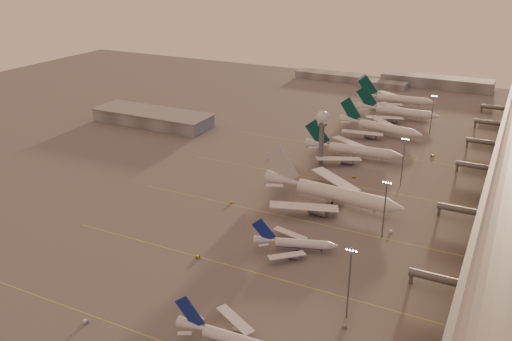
% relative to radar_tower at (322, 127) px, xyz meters
% --- Properties ---
extents(ground, '(700.00, 700.00, 0.00)m').
position_rel_radar_tower_xyz_m(ground, '(-5.00, -120.00, -20.95)').
color(ground, '#4D4A4A').
rests_on(ground, ground).
extents(taxiway_markings, '(180.00, 185.25, 0.02)m').
position_rel_radar_tower_xyz_m(taxiway_markings, '(25.00, -64.00, -20.94)').
color(taxiway_markings, gold).
rests_on(taxiway_markings, ground).
extents(hangar, '(82.00, 27.00, 8.50)m').
position_rel_radar_tower_xyz_m(hangar, '(-125.00, 20.00, -16.63)').
color(hangar, slate).
rests_on(hangar, ground).
extents(radar_tower, '(6.40, 6.40, 31.10)m').
position_rel_radar_tower_xyz_m(radar_tower, '(0.00, 0.00, 0.00)').
color(radar_tower, '#5B5E63').
rests_on(radar_tower, ground).
extents(mast_a, '(3.60, 0.56, 25.00)m').
position_rel_radar_tower_xyz_m(mast_a, '(53.00, -120.00, -7.21)').
color(mast_a, '#5B5E63').
rests_on(mast_a, ground).
extents(mast_b, '(3.60, 0.56, 25.00)m').
position_rel_radar_tower_xyz_m(mast_b, '(50.00, -65.00, -7.21)').
color(mast_b, '#5B5E63').
rests_on(mast_b, ground).
extents(mast_c, '(3.60, 0.56, 25.00)m').
position_rel_radar_tower_xyz_m(mast_c, '(45.00, -10.00, -7.21)').
color(mast_c, '#5B5E63').
rests_on(mast_c, ground).
extents(mast_d, '(3.60, 0.56, 25.00)m').
position_rel_radar_tower_xyz_m(mast_d, '(43.00, 80.00, -7.21)').
color(mast_d, '#5B5E63').
rests_on(mast_d, ground).
extents(distant_horizon, '(165.00, 37.50, 9.00)m').
position_rel_radar_tower_xyz_m(distant_horizon, '(-2.38, 205.14, -17.06)').
color(distant_horizon, slate).
rests_on(distant_horizon, ground).
extents(narrowbody_near, '(35.19, 28.07, 13.75)m').
position_rel_radar_tower_xyz_m(narrowbody_near, '(27.26, -148.40, -18.17)').
color(narrowbody_near, silver).
rests_on(narrowbody_near, ground).
extents(narrowbody_mid, '(31.81, 24.96, 12.89)m').
position_rel_radar_tower_xyz_m(narrowbody_mid, '(22.98, -89.51, -18.34)').
color(narrowbody_mid, silver).
rests_on(narrowbody_mid, ground).
extents(widebody_white, '(67.43, 53.86, 23.71)m').
position_rel_radar_tower_xyz_m(widebody_white, '(21.94, -44.68, -16.84)').
color(widebody_white, silver).
rests_on(widebody_white, ground).
extents(greentail_a, '(54.75, 44.08, 19.88)m').
position_rel_radar_tower_xyz_m(greentail_a, '(12.81, 16.72, -17.44)').
color(greentail_a, silver).
rests_on(greentail_a, ground).
extents(greentail_b, '(55.58, 44.46, 20.40)m').
position_rel_radar_tower_xyz_m(greentail_b, '(15.49, 63.99, -17.35)').
color(greentail_b, silver).
rests_on(greentail_b, ground).
extents(greentail_c, '(56.91, 46.00, 20.69)m').
position_rel_radar_tower_xyz_m(greentail_c, '(16.78, 103.25, -17.30)').
color(greentail_c, silver).
rests_on(greentail_c, ground).
extents(greentail_d, '(56.96, 45.91, 20.68)m').
position_rel_radar_tower_xyz_m(greentail_d, '(8.19, 137.13, -17.30)').
color(greentail_d, silver).
rests_on(greentail_d, ground).
extents(gsv_truck_a, '(6.15, 2.47, 2.46)m').
position_rel_radar_tower_xyz_m(gsv_truck_a, '(-17.47, -158.72, -19.70)').
color(gsv_truck_a, silver).
rests_on(gsv_truck_a, ground).
extents(gsv_catering_a, '(5.33, 3.12, 4.10)m').
position_rel_radar_tower_xyz_m(gsv_catering_a, '(54.29, -125.25, -18.90)').
color(gsv_catering_a, slate).
rests_on(gsv_catering_a, ground).
extents(gsv_tug_mid, '(3.79, 4.04, 1.00)m').
position_rel_radar_tower_xyz_m(gsv_tug_mid, '(-7.42, -110.85, -20.44)').
color(gsv_tug_mid, gold).
rests_on(gsv_tug_mid, ground).
extents(gsv_truck_b, '(6.17, 3.50, 2.36)m').
position_rel_radar_tower_xyz_m(gsv_truck_b, '(34.35, -82.62, -19.75)').
color(gsv_truck_b, gold).
rests_on(gsv_truck_b, ground).
extents(gsv_truck_c, '(5.23, 4.56, 2.08)m').
position_rel_radar_tower_xyz_m(gsv_truck_c, '(-18.92, -63.86, -19.89)').
color(gsv_truck_c, gold).
rests_on(gsv_truck_c, ground).
extents(gsv_catering_b, '(5.45, 2.81, 4.36)m').
position_rel_radar_tower_xyz_m(gsv_catering_b, '(52.35, -59.09, -18.77)').
color(gsv_catering_b, silver).
rests_on(gsv_catering_b, ground).
extents(gsv_tug_far, '(3.39, 3.60, 0.89)m').
position_rel_radar_tower_xyz_m(gsv_tug_far, '(21.68, -10.27, -20.49)').
color(gsv_tug_far, gold).
rests_on(gsv_tug_far, ground).
extents(gsv_truck_d, '(2.92, 5.79, 2.23)m').
position_rel_radar_tower_xyz_m(gsv_truck_d, '(-28.20, -3.01, -19.81)').
color(gsv_truck_d, silver).
rests_on(gsv_truck_d, ground).
extents(gsv_tug_hangar, '(4.31, 3.46, 1.07)m').
position_rel_radar_tower_xyz_m(gsv_tug_hangar, '(51.95, 38.48, -20.40)').
color(gsv_tug_hangar, gold).
rests_on(gsv_tug_hangar, ground).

